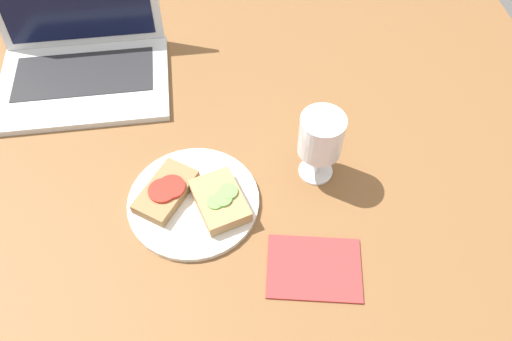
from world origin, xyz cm
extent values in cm
cube|color=brown|center=(0.00, 0.00, 1.50)|extent=(140.00, 140.00, 3.00)
cylinder|color=silver|center=(-7.62, -7.91, 3.52)|extent=(23.00, 23.00, 1.04)
cube|color=#A88456|center=(-3.07, -9.52, 5.29)|extent=(10.42, 12.57, 2.49)
cylinder|color=#6BB74C|center=(-2.56, -10.05, 6.75)|extent=(3.27, 3.27, 0.41)
cylinder|color=#6BB74C|center=(-1.48, -8.81, 6.77)|extent=(3.27, 3.27, 0.45)
cylinder|color=#6BB74C|center=(-3.84, -10.53, 6.70)|extent=(2.93, 2.93, 0.32)
cube|color=#937047|center=(-12.17, -6.29, 5.09)|extent=(12.14, 13.41, 2.08)
cylinder|color=red|center=(-11.11, -6.33, 6.38)|extent=(4.89, 4.89, 0.51)
cylinder|color=red|center=(-12.60, -6.91, 6.38)|extent=(4.95, 4.95, 0.51)
cylinder|color=white|center=(14.95, -3.97, 3.20)|extent=(6.23, 6.23, 0.40)
cylinder|color=white|center=(14.95, -3.97, 6.41)|extent=(1.15, 1.15, 6.03)
cylinder|color=white|center=(14.95, -3.97, 13.33)|extent=(7.67, 7.67, 7.80)
cylinder|color=white|center=(14.95, -3.97, 12.57)|extent=(7.05, 7.05, 6.28)
cube|color=silver|center=(-28.68, 24.16, 3.68)|extent=(34.97, 24.25, 1.37)
cube|color=#232326|center=(-28.68, 26.34, 4.45)|extent=(28.68, 13.34, 0.16)
cube|color=black|center=(-28.68, 37.34, 14.61)|extent=(30.78, 2.77, 17.22)
cube|color=#B23333|center=(10.86, -22.92, 3.20)|extent=(16.94, 13.77, 0.40)
camera|label=1|loc=(-2.86, -55.93, 77.26)|focal=35.00mm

